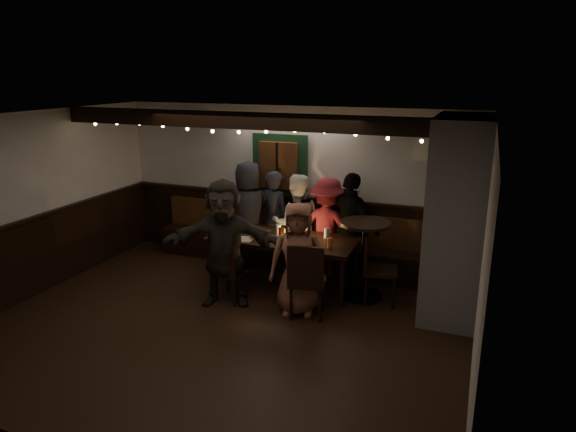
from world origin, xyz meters
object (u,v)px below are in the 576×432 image
at_px(chair_near_right, 307,277).
at_px(person_b, 275,220).
at_px(person_c, 296,224).
at_px(chair_near_left, 227,269).
at_px(person_a, 249,214).
at_px(person_f, 224,243).
at_px(person_e, 351,227).
at_px(person_g, 298,259).
at_px(dining_table, 283,242).
at_px(high_top, 364,250).
at_px(chair_end, 374,263).
at_px(person_d, 327,228).

height_order(chair_near_right, person_b, person_b).
bearing_deg(person_c, chair_near_left, 49.67).
distance_m(person_a, person_f, 1.54).
distance_m(person_e, person_f, 2.01).
bearing_deg(chair_near_left, person_b, 86.27).
height_order(person_a, person_g, person_a).
height_order(dining_table, high_top, high_top).
bearing_deg(person_e, high_top, 142.33).
xyz_separation_m(person_c, person_f, (-0.52, -1.43, 0.08)).
bearing_deg(person_e, dining_table, 58.89).
xyz_separation_m(high_top, person_c, (-1.22, 0.55, 0.09)).
relative_size(person_a, person_g, 1.14).
relative_size(chair_end, person_e, 0.61).
xyz_separation_m(dining_table, person_a, (-0.89, 0.70, 0.16)).
bearing_deg(person_f, high_top, 8.43).
xyz_separation_m(person_c, person_g, (0.52, -1.36, -0.04)).
distance_m(high_top, person_b, 1.75).
bearing_deg(person_g, person_a, 116.91).
xyz_separation_m(person_a, person_c, (0.86, -0.07, -0.07)).
distance_m(chair_near_left, chair_end, 2.03).
xyz_separation_m(person_c, person_d, (0.50, 0.04, -0.02)).
height_order(person_b, person_d, person_b).
distance_m(chair_end, person_e, 0.89).
height_order(high_top, person_f, person_f).
distance_m(person_a, person_c, 0.87).
xyz_separation_m(chair_near_left, person_f, (-0.02, -0.02, 0.38)).
bearing_deg(person_e, person_g, 96.82).
distance_m(person_c, person_d, 0.50).
relative_size(person_e, person_g, 1.10).
bearing_deg(person_d, high_top, 144.05).
xyz_separation_m(chair_end, person_a, (-2.24, 0.73, 0.30)).
xyz_separation_m(high_top, person_g, (-0.70, -0.80, 0.05)).
xyz_separation_m(chair_near_right, person_f, (-1.21, 0.05, 0.30)).
distance_m(chair_end, person_f, 2.07).
height_order(chair_near_left, person_a, person_a).
bearing_deg(person_c, high_top, 134.60).
bearing_deg(person_b, chair_near_right, 149.06).
height_order(high_top, person_e, person_e).
relative_size(person_a, person_b, 1.08).
relative_size(chair_end, person_f, 0.58).
distance_m(chair_near_right, person_a, 2.21).
xyz_separation_m(chair_end, high_top, (-0.16, 0.12, 0.13)).
bearing_deg(chair_end, dining_table, 178.67).
distance_m(dining_table, chair_near_right, 1.08).
xyz_separation_m(chair_near_right, person_c, (-0.69, 1.48, 0.22)).
bearing_deg(chair_near_left, chair_end, 21.69).
relative_size(chair_near_right, chair_end, 1.01).
bearing_deg(dining_table, person_e, 37.36).
distance_m(person_b, person_g, 1.72).
relative_size(high_top, person_d, 0.71).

